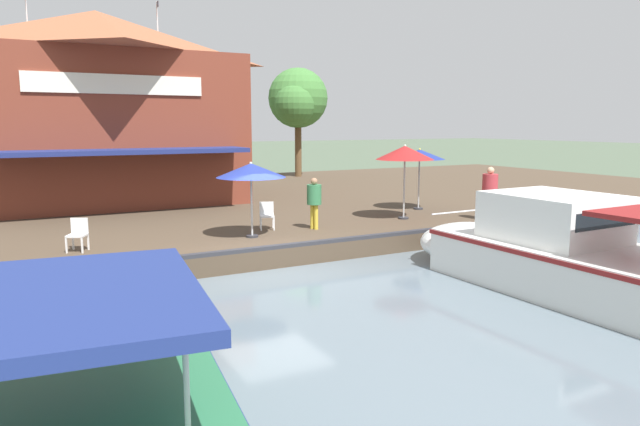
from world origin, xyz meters
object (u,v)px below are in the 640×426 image
waterfront_restaurant (100,105)px  tree_upstream_bank (297,100)px  patio_umbrella_by_entrance (420,155)px  person_at_quay_edge (490,186)px  person_near_entrance (314,197)px  patio_umbrella_mid_patio_left (405,153)px  motorboat_mid_row (61,357)px  cafe_chair_facing_river (78,233)px  motorboat_fourth_along (568,258)px  patio_umbrella_mid_patio_right (251,170)px  cafe_chair_under_first_umbrella (267,214)px

waterfront_restaurant → tree_upstream_bank: bearing=114.8°
patio_umbrella_by_entrance → person_at_quay_edge: 3.34m
person_at_quay_edge → person_near_entrance: bearing=-102.4°
patio_umbrella_mid_patio_left → person_at_quay_edge: bearing=56.6°
motorboat_mid_row → tree_upstream_bank: size_ratio=1.41×
patio_umbrella_mid_patio_left → waterfront_restaurant: bearing=-142.0°
cafe_chair_facing_river → motorboat_fourth_along: size_ratio=0.09×
patio_umbrella_mid_patio_right → person_near_entrance: bearing=97.9°
waterfront_restaurant → person_at_quay_edge: bearing=41.3°
tree_upstream_bank → patio_umbrella_by_entrance: bearing=-7.8°
waterfront_restaurant → person_near_entrance: (10.95, 4.70, -3.07)m
waterfront_restaurant → patio_umbrella_mid_patio_right: (11.26, 2.49, -2.13)m
cafe_chair_facing_river → cafe_chair_under_first_umbrella: size_ratio=1.00×
patio_umbrella_by_entrance → tree_upstream_bank: bearing=172.2°
patio_umbrella_mid_patio_right → cafe_chair_facing_river: 4.89m
cafe_chair_under_first_umbrella → tree_upstream_bank: bearing=150.9°
person_near_entrance → patio_umbrella_mid_patio_left: bearing=94.1°
waterfront_restaurant → motorboat_fourth_along: bearing=22.5°
patio_umbrella_mid_patio_right → person_at_quay_edge: patio_umbrella_mid_patio_right is taller
person_at_quay_edge → tree_upstream_bank: size_ratio=0.27×
person_at_quay_edge → tree_upstream_bank: bearing=175.4°
patio_umbrella_mid_patio_right → waterfront_restaurant: bearing=-167.5°
patio_umbrella_by_entrance → person_at_quay_edge: patio_umbrella_by_entrance is taller
waterfront_restaurant → motorboat_mid_row: size_ratio=1.17×
patio_umbrella_mid_patio_left → tree_upstream_bank: tree_upstream_bank is taller
patio_umbrella_by_entrance → motorboat_mid_row: size_ratio=0.25×
cafe_chair_facing_river → cafe_chair_under_first_umbrella: 5.57m
waterfront_restaurant → person_at_quay_edge: size_ratio=6.06×
patio_umbrella_mid_patio_left → cafe_chair_facing_river: size_ratio=3.03×
patio_umbrella_mid_patio_right → motorboat_mid_row: patio_umbrella_mid_patio_right is taller
patio_umbrella_mid_patio_left → patio_umbrella_by_entrance: patio_umbrella_mid_patio_left is taller
patio_umbrella_mid_patio_right → tree_upstream_bank: (-16.91, 9.73, 2.81)m
patio_umbrella_mid_patio_right → tree_upstream_bank: size_ratio=0.33×
patio_umbrella_mid_patio_right → tree_upstream_bank: tree_upstream_bank is taller
person_near_entrance → motorboat_fourth_along: size_ratio=0.17×
patio_umbrella_by_entrance → waterfront_restaurant: bearing=-131.8°
patio_umbrella_by_entrance → tree_upstream_bank: (-14.78, 2.02, 2.64)m
cafe_chair_under_first_umbrella → person_near_entrance: bearing=61.9°
patio_umbrella_mid_patio_left → cafe_chair_facing_river: 10.66m
patio_umbrella_mid_patio_left → person_at_quay_edge: patio_umbrella_mid_patio_left is taller
waterfront_restaurant → patio_umbrella_by_entrance: size_ratio=4.71×
waterfront_restaurant → patio_umbrella_mid_patio_right: 11.72m
cafe_chair_facing_river → person_at_quay_edge: 13.02m
cafe_chair_facing_river → patio_umbrella_by_entrance: bearing=97.9°
patio_umbrella_mid_patio_left → person_at_quay_edge: 3.11m
person_at_quay_edge → motorboat_fourth_along: size_ratio=0.19×
cafe_chair_facing_river → motorboat_fourth_along: 12.06m
cafe_chair_under_first_umbrella → patio_umbrella_by_entrance: bearing=99.4°
patio_umbrella_by_entrance → cafe_chair_under_first_umbrella: bearing=-80.6°
person_near_entrance → motorboat_fourth_along: motorboat_fourth_along is taller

